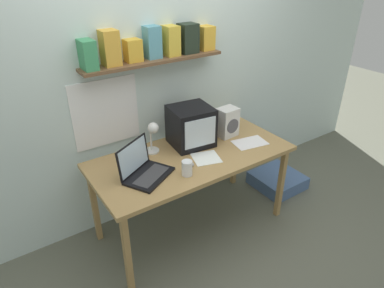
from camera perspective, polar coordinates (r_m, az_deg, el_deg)
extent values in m
plane|color=#606252|center=(3.25, 0.00, -13.40)|extent=(12.00, 12.00, 0.00)
cube|color=silver|center=(2.99, -5.67, 11.43)|extent=(5.60, 0.06, 2.60)
cube|color=white|center=(2.84, -14.17, 5.05)|extent=(0.55, 0.01, 0.55)
cube|color=brown|center=(2.80, -6.25, 13.64)|extent=(1.20, 0.18, 0.02)
cube|color=#398D59|center=(2.59, -16.99, 14.03)|extent=(0.10, 0.15, 0.21)
cube|color=gold|center=(2.65, -13.52, 15.30)|extent=(0.12, 0.13, 0.25)
cube|color=gold|center=(2.74, -9.83, 15.12)|extent=(0.12, 0.11, 0.17)
cube|color=#5497A8|center=(2.80, -6.64, 16.49)|extent=(0.12, 0.11, 0.25)
cube|color=gold|center=(2.87, -3.52, 16.80)|extent=(0.11, 0.13, 0.23)
cube|color=#202C20|center=(2.96, -0.67, 17.20)|extent=(0.14, 0.13, 0.24)
cube|color=gold|center=(3.07, 2.31, 17.25)|extent=(0.12, 0.12, 0.20)
cube|color=#AB854E|center=(2.81, 0.00, -2.10)|extent=(1.65, 0.77, 0.03)
cube|color=#AB854E|center=(2.54, -10.73, -17.66)|extent=(0.04, 0.05, 0.72)
cube|color=#AB854E|center=(3.25, 14.59, -6.36)|extent=(0.04, 0.05, 0.72)
cube|color=#AB854E|center=(3.01, -15.94, -9.80)|extent=(0.04, 0.05, 0.72)
cube|color=#AB854E|center=(3.63, 7.14, -1.60)|extent=(0.04, 0.05, 0.72)
cube|color=black|center=(2.89, -0.20, 3.01)|extent=(0.37, 0.36, 0.34)
cube|color=silver|center=(2.76, 1.37, 1.86)|extent=(0.28, 0.04, 0.24)
cube|color=black|center=(2.54, -7.12, -5.30)|extent=(0.42, 0.38, 0.02)
cube|color=#38383A|center=(2.53, -6.80, -5.22)|extent=(0.33, 0.26, 0.00)
cube|color=black|center=(2.54, -9.76, -2.13)|extent=(0.32, 0.20, 0.24)
cube|color=silver|center=(2.54, -9.76, -2.13)|extent=(0.29, 0.18, 0.21)
cylinder|color=silver|center=(2.86, -6.73, -1.11)|extent=(0.13, 0.13, 0.01)
cylinder|color=silver|center=(2.80, -6.86, 1.01)|extent=(0.02, 0.02, 0.22)
sphere|color=silver|center=(2.71, -6.49, 2.66)|extent=(0.09, 0.09, 0.09)
cylinder|color=white|center=(2.52, -0.83, -4.04)|extent=(0.08, 0.08, 0.12)
cylinder|color=orange|center=(2.53, -0.83, -4.35)|extent=(0.07, 0.07, 0.08)
cube|color=silver|center=(3.06, 5.89, 3.65)|extent=(0.19, 0.15, 0.26)
cylinder|color=#4C4C51|center=(3.02, 6.82, 2.97)|extent=(0.13, 0.02, 0.13)
ellipsoid|color=gray|center=(2.66, -0.60, -3.22)|extent=(0.09, 0.12, 0.03)
cube|color=white|center=(3.02, 9.62, 0.24)|extent=(0.31, 0.24, 0.00)
cube|color=white|center=(2.75, 2.38, -2.34)|extent=(0.26, 0.26, 0.00)
cube|color=#4C6998|center=(3.82, 14.03, -5.87)|extent=(0.47, 0.47, 0.14)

